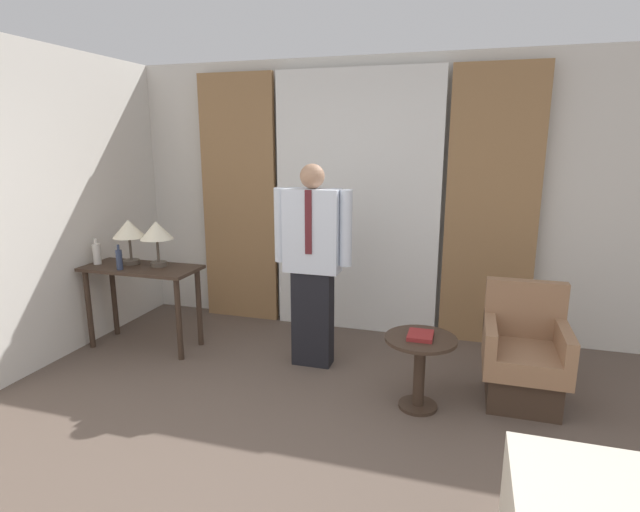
{
  "coord_description": "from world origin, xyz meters",
  "views": [
    {
      "loc": [
        1.07,
        -1.84,
        1.91
      ],
      "look_at": [
        -0.05,
        1.89,
        1.01
      ],
      "focal_mm": 28.0,
      "sensor_mm": 36.0,
      "label": 1
    }
  ],
  "objects": [
    {
      "name": "wall_back",
      "position": [
        0.0,
        3.1,
        1.35
      ],
      "size": [
        10.0,
        0.06,
        2.7
      ],
      "color": "silver",
      "rests_on": "ground_plane"
    },
    {
      "name": "curtain_sheer_center",
      "position": [
        0.0,
        2.97,
        1.29
      ],
      "size": [
        1.64,
        0.06,
        2.58
      ],
      "color": "white",
      "rests_on": "ground_plane"
    },
    {
      "name": "curtain_drape_left",
      "position": [
        -1.27,
        2.97,
        1.29
      ],
      "size": [
        0.82,
        0.06,
        2.58
      ],
      "color": "#997047",
      "rests_on": "ground_plane"
    },
    {
      "name": "curtain_drape_right",
      "position": [
        1.27,
        2.97,
        1.29
      ],
      "size": [
        0.82,
        0.06,
        2.58
      ],
      "color": "#997047",
      "rests_on": "ground_plane"
    },
    {
      "name": "desk",
      "position": [
        -1.79,
        1.94,
        0.63
      ],
      "size": [
        1.07,
        0.47,
        0.78
      ],
      "color": "#38281E",
      "rests_on": "ground_plane"
    },
    {
      "name": "table_lamp_left",
      "position": [
        -1.93,
        2.01,
        1.1
      ],
      "size": [
        0.3,
        0.3,
        0.42
      ],
      "color": "#4C4238",
      "rests_on": "desk"
    },
    {
      "name": "table_lamp_right",
      "position": [
        -1.64,
        2.01,
        1.1
      ],
      "size": [
        0.3,
        0.3,
        0.42
      ],
      "color": "#4C4238",
      "rests_on": "desk"
    },
    {
      "name": "bottle_near_edge",
      "position": [
        -1.9,
        1.8,
        0.87
      ],
      "size": [
        0.06,
        0.06,
        0.23
      ],
      "color": "#2D3851",
      "rests_on": "desk"
    },
    {
      "name": "bottle_by_lamp",
      "position": [
        -2.24,
        1.91,
        0.88
      ],
      "size": [
        0.07,
        0.07,
        0.24
      ],
      "color": "silver",
      "rests_on": "desk"
    },
    {
      "name": "person",
      "position": [
        -0.16,
        2.04,
        0.94
      ],
      "size": [
        0.67,
        0.22,
        1.73
      ],
      "color": "black",
      "rests_on": "ground_plane"
    },
    {
      "name": "armchair",
      "position": [
        1.53,
        1.88,
        0.33
      ],
      "size": [
        0.59,
        0.61,
        0.87
      ],
      "color": "#38281E",
      "rests_on": "ground_plane"
    },
    {
      "name": "side_table",
      "position": [
        0.8,
        1.55,
        0.37
      ],
      "size": [
        0.51,
        0.51,
        0.55
      ],
      "color": "#38281E",
      "rests_on": "ground_plane"
    },
    {
      "name": "book",
      "position": [
        0.8,
        1.55,
        0.56
      ],
      "size": [
        0.18,
        0.21,
        0.03
      ],
      "color": "maroon",
      "rests_on": "side_table"
    }
  ]
}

